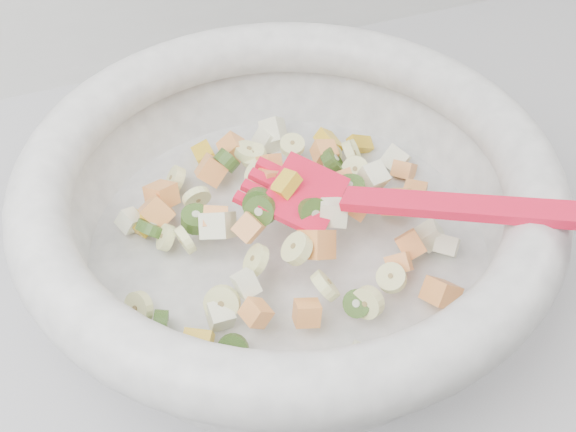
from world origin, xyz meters
name	(u,v)px	position (x,y,z in m)	size (l,w,h in m)	color
mixing_bowl	(288,202)	(0.15, 1.40, 0.97)	(0.43, 0.43, 0.14)	white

